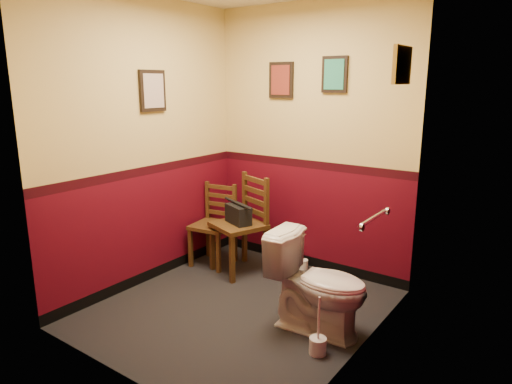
% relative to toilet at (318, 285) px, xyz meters
% --- Properties ---
extents(floor, '(2.20, 2.40, 0.00)m').
position_rel_toilet_xyz_m(floor, '(-0.72, -0.08, -0.39)').
color(floor, black).
rests_on(floor, ground).
extents(wall_back, '(2.20, 0.00, 2.70)m').
position_rel_toilet_xyz_m(wall_back, '(-0.72, 1.12, 0.96)').
color(wall_back, '#500715').
rests_on(wall_back, ground).
extents(wall_front, '(2.20, 0.00, 2.70)m').
position_rel_toilet_xyz_m(wall_front, '(-0.72, -1.28, 0.96)').
color(wall_front, '#500715').
rests_on(wall_front, ground).
extents(wall_left, '(0.00, 2.40, 2.70)m').
position_rel_toilet_xyz_m(wall_left, '(-1.82, -0.08, 0.96)').
color(wall_left, '#500715').
rests_on(wall_left, ground).
extents(wall_right, '(0.00, 2.40, 2.70)m').
position_rel_toilet_xyz_m(wall_right, '(0.38, -0.08, 0.96)').
color(wall_right, '#500715').
rests_on(wall_right, ground).
extents(grab_bar, '(0.05, 0.56, 0.06)m').
position_rel_toilet_xyz_m(grab_bar, '(0.35, 0.17, 0.56)').
color(grab_bar, silver).
rests_on(grab_bar, wall_right).
extents(framed_print_back_a, '(0.28, 0.04, 0.36)m').
position_rel_toilet_xyz_m(framed_print_back_a, '(-1.07, 1.10, 1.56)').
color(framed_print_back_a, black).
rests_on(framed_print_back_a, wall_back).
extents(framed_print_back_b, '(0.26, 0.04, 0.34)m').
position_rel_toilet_xyz_m(framed_print_back_b, '(-0.47, 1.10, 1.61)').
color(framed_print_back_b, black).
rests_on(framed_print_back_b, wall_back).
extents(framed_print_left, '(0.04, 0.30, 0.38)m').
position_rel_toilet_xyz_m(framed_print_left, '(-1.80, 0.02, 1.46)').
color(framed_print_left, black).
rests_on(framed_print_left, wall_left).
extents(framed_print_right, '(0.04, 0.34, 0.28)m').
position_rel_toilet_xyz_m(framed_print_right, '(0.36, 0.52, 1.66)').
color(framed_print_right, olive).
rests_on(framed_print_right, wall_right).
extents(toilet, '(0.82, 0.50, 0.78)m').
position_rel_toilet_xyz_m(toilet, '(0.00, 0.00, 0.00)').
color(toilet, white).
rests_on(toilet, floor).
extents(toilet_brush, '(0.13, 0.13, 0.45)m').
position_rel_toilet_xyz_m(toilet_brush, '(0.16, -0.29, -0.32)').
color(toilet_brush, silver).
rests_on(toilet_brush, floor).
extents(chair_left, '(0.46, 0.46, 0.87)m').
position_rel_toilet_xyz_m(chair_left, '(-1.58, 0.60, 0.05)').
color(chair_left, brown).
rests_on(chair_left, floor).
extents(chair_right, '(0.60, 0.60, 1.01)m').
position_rel_toilet_xyz_m(chair_right, '(-1.20, 0.60, 0.12)').
color(chair_right, brown).
rests_on(chair_right, floor).
extents(handbag, '(0.34, 0.26, 0.22)m').
position_rel_toilet_xyz_m(handbag, '(-1.22, 0.56, 0.23)').
color(handbag, black).
rests_on(handbag, chair_right).
extents(tp_stack, '(0.23, 0.12, 0.20)m').
position_rel_toilet_xyz_m(tp_stack, '(-0.77, 1.01, -0.31)').
color(tp_stack, silver).
rests_on(tp_stack, floor).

